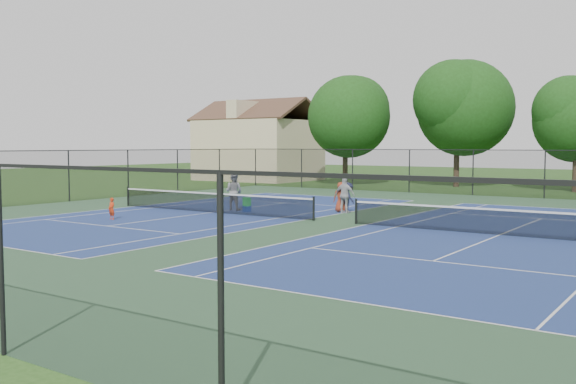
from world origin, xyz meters
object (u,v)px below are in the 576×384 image
Objects in this scene: clapboard_house at (258,147)px; ball_crate at (247,209)px; child_player at (112,209)px; bystander_b at (348,198)px; tree_back_a at (346,113)px; bystander_a at (345,195)px; bystander_c at (341,197)px; instructor at (234,192)px; tree_back_b at (458,103)px; ball_hopper at (247,202)px.

ball_crate is at bearing -54.00° from clapboard_house.
bystander_b is (7.23, 8.53, 0.26)m from child_player.
tree_back_a reaches higher than bystander_b.
clapboard_house is 30.41m from bystander_a.
clapboard_house is 6.13× the size of bystander_a.
bystander_a is 0.43m from bystander_c.
instructor is 5.69m from bystander_a.
bystander_a is at bearing -83.68° from tree_back_b.
bystander_c is at bearing -45.07° from clapboard_house.
tree_back_b is 25.54m from ball_hopper.
clapboard_house is 31.55× the size of ball_crate.
clapboard_house is 29.46m from ball_hopper.
tree_back_a is 26.74× the size of ball_crate.
instructor is 5.46m from bystander_c.
bystander_c is 4.40× the size of ball_crate.
child_player is (14.29, -29.70, -2.60)m from clapboard_house.
instructor is (1.87, 6.28, 0.47)m from child_player.
instructor is 1.27× the size of bystander_c.
ball_hopper is at bearing -72.32° from tree_back_a.
ball_hopper is (17.25, -23.74, -2.58)m from clapboard_house.
clapboard_house reaches higher than bystander_c.
bystander_b is 5.02m from ball_crate.
bystander_c is at bearing 33.30° from ball_hopper.
bystander_c is (-0.35, 0.22, -0.13)m from bystander_a.
ball_hopper is (2.96, 5.96, 0.03)m from child_player.
tree_back_a is 9.24m from tree_back_b.
tree_back_b is 25.63m from ball_crate.
instructor is 1.28× the size of bystander_b.
child_player is (4.29, -28.70, -5.55)m from tree_back_a.
bystander_c reaches higher than ball_crate.
ball_hopper is (-3.89, -2.55, -0.24)m from bystander_c.
bystander_a is 4.16× the size of ball_hopper.
tree_back_b is at bearing -114.01° from bystander_c.
child_player is 11.18m from bystander_b.
instructor reaches higher than ball_crate.
bystander_a is at bearing -44.90° from clapboard_house.
tree_back_b reaches higher than bystander_c.
tree_back_a is 0.91× the size of tree_back_b.
ball_crate is at bearing 3.79° from bystander_c.
child_player is at bearing 66.42° from instructor.
ball_hopper is at bearing 3.79° from bystander_c.
child_player is 0.55× the size of bystander_a.
bystander_a is 5.15× the size of ball_crate.
instructor is 1.08× the size of bystander_a.
instructor is (-2.84, -24.42, -5.64)m from tree_back_b.
child_player is 6.65m from ball_hopper.
bystander_b is (2.52, -22.17, -5.85)m from tree_back_b.
bystander_a reaches higher than ball_crate.
instructor is 1.39m from ball_crate.
clapboard_house reaches higher than instructor.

